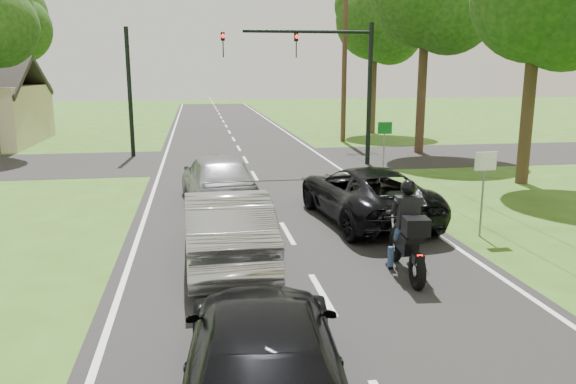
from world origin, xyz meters
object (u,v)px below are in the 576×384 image
(utility_pole_far, at_px, (345,51))
(traffic_signal, at_px, (327,68))
(motorcycle_rider, at_px, (408,238))
(silver_sedan, at_px, (226,227))
(dark_car_behind, at_px, (263,354))
(sign_green, at_px, (385,136))
(dark_suv, at_px, (365,193))
(silver_suv, at_px, (218,178))
(sign_white, at_px, (485,173))

(utility_pole_far, bearing_deg, traffic_signal, -109.68)
(motorcycle_rider, distance_m, utility_pole_far, 22.14)
(silver_sedan, relative_size, traffic_signal, 0.76)
(dark_car_behind, distance_m, sign_green, 15.70)
(dark_suv, bearing_deg, silver_suv, -38.32)
(silver_suv, height_order, sign_green, sign_green)
(utility_pole_far, bearing_deg, sign_green, -96.73)
(dark_suv, relative_size, utility_pole_far, 0.54)
(dark_suv, height_order, sign_green, sign_green)
(dark_car_behind, distance_m, sign_white, 8.89)
(traffic_signal, height_order, sign_white, traffic_signal)
(dark_suv, bearing_deg, motorcycle_rider, 79.07)
(dark_suv, xyz_separation_m, silver_sedan, (-3.95, -2.99, 0.05))
(silver_suv, xyz_separation_m, sign_white, (6.29, -4.52, 0.77))
(motorcycle_rider, relative_size, dark_car_behind, 0.48)
(silver_sedan, bearing_deg, dark_car_behind, 90.34)
(silver_sedan, xyz_separation_m, silver_suv, (0.05, 5.52, 0.02))
(silver_sedan, bearing_deg, sign_white, -172.22)
(traffic_signal, distance_m, utility_pole_far, 8.55)
(dark_suv, height_order, dark_car_behind, dark_suv)
(silver_sedan, bearing_deg, dark_suv, -144.14)
(traffic_signal, distance_m, sign_green, 4.24)
(silver_suv, relative_size, utility_pole_far, 0.48)
(silver_suv, height_order, sign_white, sign_white)
(motorcycle_rider, bearing_deg, dark_suv, 89.48)
(dark_car_behind, bearing_deg, sign_white, -129.26)
(traffic_signal, xyz_separation_m, sign_white, (1.36, -11.02, -2.54))
(utility_pole_far, xyz_separation_m, sign_white, (-1.50, -19.02, -3.49))
(sign_white, bearing_deg, traffic_signal, 97.05)
(motorcycle_rider, relative_size, silver_sedan, 0.47)
(motorcycle_rider, xyz_separation_m, silver_sedan, (-3.53, 1.26, 0.03))
(silver_suv, bearing_deg, silver_sedan, 83.72)
(motorcycle_rider, xyz_separation_m, dark_suv, (0.42, 4.25, -0.02))
(motorcycle_rider, bearing_deg, silver_sedan, 165.41)
(dark_car_behind, bearing_deg, traffic_signal, -100.39)
(utility_pole_far, xyz_separation_m, sign_green, (-1.30, -11.02, -3.49))
(dark_suv, height_order, sign_white, sign_white)
(silver_sedan, xyz_separation_m, sign_green, (6.53, 9.00, 0.79))
(dark_car_behind, distance_m, utility_pole_far, 26.83)
(motorcycle_rider, bearing_deg, utility_pole_far, 83.67)
(motorcycle_rider, height_order, sign_white, sign_white)
(silver_sedan, bearing_deg, traffic_signal, -113.69)
(motorcycle_rider, xyz_separation_m, dark_car_behind, (-3.39, -4.05, -0.07))
(sign_white, distance_m, sign_green, 8.00)
(dark_suv, xyz_separation_m, sign_green, (2.58, 6.02, 0.84))
(motorcycle_rider, relative_size, dark_suv, 0.43)
(motorcycle_rider, bearing_deg, sign_green, 78.80)
(silver_sedan, xyz_separation_m, traffic_signal, (4.97, 12.02, 3.33))
(traffic_signal, bearing_deg, utility_pole_far, 70.32)
(motorcycle_rider, height_order, dark_car_behind, motorcycle_rider)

